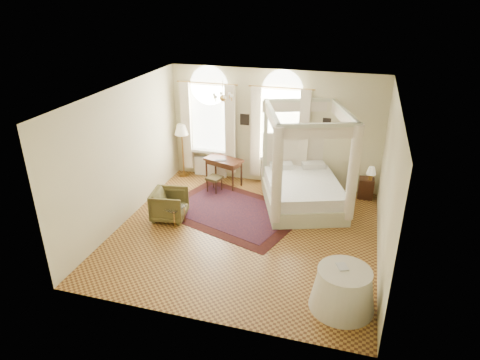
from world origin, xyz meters
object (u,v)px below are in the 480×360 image
at_px(writing_desk, 224,163).
at_px(floor_lamp, 182,132).
at_px(armchair, 170,205).
at_px(side_table, 343,289).
at_px(canopy_bed, 304,186).
at_px(coffee_table, 170,207).
at_px(stool, 214,179).
at_px(nightstand, 366,188).

bearing_deg(writing_desk, floor_lamp, 168.55).
distance_m(writing_desk, armchair, 2.38).
relative_size(armchair, side_table, 0.70).
height_order(canopy_bed, side_table, canopy_bed).
bearing_deg(coffee_table, stool, 76.16).
distance_m(nightstand, writing_desk, 4.02).
height_order(writing_desk, armchair, writing_desk).
relative_size(writing_desk, stool, 2.52).
distance_m(nightstand, floor_lamp, 5.49).
relative_size(writing_desk, coffee_table, 1.56).
xyz_separation_m(stool, floor_lamp, (-1.27, 0.79, 1.02)).
height_order(stool, armchair, armchair).
relative_size(armchair, coffee_table, 1.08).
xyz_separation_m(stool, coffee_table, (-0.47, -1.92, 0.04)).
relative_size(canopy_bed, coffee_table, 3.80).
bearing_deg(canopy_bed, nightstand, 31.99).
height_order(stool, floor_lamp, floor_lamp).
bearing_deg(coffee_table, side_table, -24.60).
relative_size(nightstand, coffee_table, 0.74).
xyz_separation_m(writing_desk, coffee_table, (-0.58, -2.42, -0.28)).
distance_m(armchair, floor_lamp, 2.82).
bearing_deg(nightstand, writing_desk, -175.98).
height_order(armchair, coffee_table, armchair).
height_order(nightstand, armchair, armchair).
bearing_deg(floor_lamp, stool, -31.73).
distance_m(armchair, coffee_table, 0.19).
bearing_deg(side_table, canopy_bed, 109.04).
height_order(nightstand, side_table, side_table).
height_order(stool, coffee_table, coffee_table).
xyz_separation_m(writing_desk, side_table, (3.68, -4.37, -0.29)).
relative_size(stool, floor_lamp, 0.29).
bearing_deg(floor_lamp, nightstand, 0.00).
height_order(canopy_bed, writing_desk, canopy_bed).
xyz_separation_m(nightstand, stool, (-4.10, -0.79, 0.09)).
height_order(armchair, floor_lamp, floor_lamp).
distance_m(nightstand, stool, 4.18).
distance_m(stool, armchair, 1.84).
xyz_separation_m(writing_desk, floor_lamp, (-1.38, 0.28, 0.70)).
relative_size(writing_desk, armchair, 1.44).
bearing_deg(side_table, writing_desk, 130.04).
relative_size(coffee_table, side_table, 0.65).
height_order(armchair, side_table, side_table).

